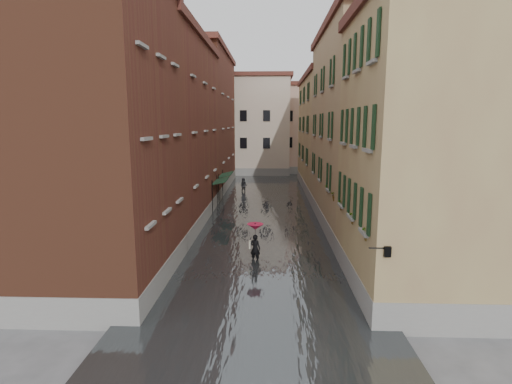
# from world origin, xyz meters

# --- Properties ---
(ground) EXTENTS (120.00, 120.00, 0.00)m
(ground) POSITION_xyz_m (0.00, 0.00, 0.00)
(ground) COLOR #525255
(ground) RESTS_ON ground
(floodwater) EXTENTS (10.00, 60.00, 0.20)m
(floodwater) POSITION_xyz_m (0.00, 13.00, 0.10)
(floodwater) COLOR #3E4245
(floodwater) RESTS_ON ground
(building_left_near) EXTENTS (6.00, 8.00, 13.00)m
(building_left_near) POSITION_xyz_m (-7.00, -2.00, 6.50)
(building_left_near) COLOR brown
(building_left_near) RESTS_ON ground
(building_left_mid) EXTENTS (6.00, 14.00, 12.50)m
(building_left_mid) POSITION_xyz_m (-7.00, 9.00, 6.25)
(building_left_mid) COLOR #5B311C
(building_left_mid) RESTS_ON ground
(building_left_far) EXTENTS (6.00, 16.00, 14.00)m
(building_left_far) POSITION_xyz_m (-7.00, 24.00, 7.00)
(building_left_far) COLOR brown
(building_left_far) RESTS_ON ground
(building_right_near) EXTENTS (6.00, 8.00, 11.50)m
(building_right_near) POSITION_xyz_m (7.00, -2.00, 5.75)
(building_right_near) COLOR #94714C
(building_right_near) RESTS_ON ground
(building_right_mid) EXTENTS (6.00, 14.00, 13.00)m
(building_right_mid) POSITION_xyz_m (7.00, 9.00, 6.50)
(building_right_mid) COLOR #99845C
(building_right_mid) RESTS_ON ground
(building_right_far) EXTENTS (6.00, 16.00, 11.50)m
(building_right_far) POSITION_xyz_m (7.00, 24.00, 5.75)
(building_right_far) COLOR #94714C
(building_right_far) RESTS_ON ground
(building_end_cream) EXTENTS (12.00, 9.00, 13.00)m
(building_end_cream) POSITION_xyz_m (-3.00, 38.00, 6.50)
(building_end_cream) COLOR beige
(building_end_cream) RESTS_ON ground
(building_end_pink) EXTENTS (10.00, 9.00, 12.00)m
(building_end_pink) POSITION_xyz_m (6.00, 40.00, 6.00)
(building_end_pink) COLOR #CCA48F
(building_end_pink) RESTS_ON ground
(awning_near) EXTENTS (1.09, 2.85, 2.80)m
(awning_near) POSITION_xyz_m (-3.49, 12.85, 2.46)
(awning_near) COLOR black
(awning_near) RESTS_ON ground
(awning_far) EXTENTS (1.09, 2.97, 2.80)m
(awning_far) POSITION_xyz_m (-3.49, 16.71, 2.47)
(awning_far) COLOR black
(awning_far) RESTS_ON ground
(wall_lantern) EXTENTS (0.71, 0.22, 0.35)m
(wall_lantern) POSITION_xyz_m (4.33, -6.00, 3.01)
(wall_lantern) COLOR black
(wall_lantern) RESTS_ON ground
(window_planters) EXTENTS (0.59, 10.81, 0.84)m
(window_planters) POSITION_xyz_m (4.12, 0.46, 3.51)
(window_planters) COLOR brown
(window_planters) RESTS_ON ground
(pedestrian_main) EXTENTS (0.85, 0.85, 2.06)m
(pedestrian_main) POSITION_xyz_m (-0.25, 1.03, 1.22)
(pedestrian_main) COLOR black
(pedestrian_main) RESTS_ON ground
(pedestrian_far) EXTENTS (0.90, 0.77, 1.59)m
(pedestrian_far) POSITION_xyz_m (-2.19, 21.32, 0.79)
(pedestrian_far) COLOR black
(pedestrian_far) RESTS_ON ground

